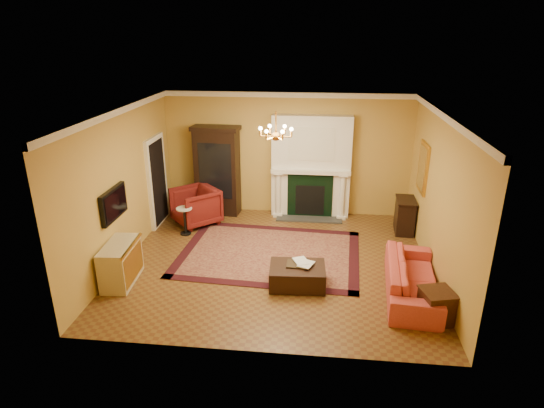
# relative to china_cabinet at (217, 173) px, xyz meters

# --- Properties ---
(floor) EXTENTS (6.00, 5.50, 0.02)m
(floor) POSITION_rel_china_cabinet_xyz_m (1.70, -2.49, -1.07)
(floor) COLOR brown
(floor) RESTS_ON ground
(ceiling) EXTENTS (6.00, 5.50, 0.02)m
(ceiling) POSITION_rel_china_cabinet_xyz_m (1.70, -2.49, 1.95)
(ceiling) COLOR silver
(ceiling) RESTS_ON wall_back
(wall_back) EXTENTS (6.00, 0.02, 3.00)m
(wall_back) POSITION_rel_china_cabinet_xyz_m (1.70, 0.27, 0.44)
(wall_back) COLOR #B99542
(wall_back) RESTS_ON floor
(wall_front) EXTENTS (6.00, 0.02, 3.00)m
(wall_front) POSITION_rel_china_cabinet_xyz_m (1.70, -5.25, 0.44)
(wall_front) COLOR #B99542
(wall_front) RESTS_ON floor
(wall_left) EXTENTS (0.02, 5.50, 3.00)m
(wall_left) POSITION_rel_china_cabinet_xyz_m (-1.31, -2.49, 0.44)
(wall_left) COLOR #B99542
(wall_left) RESTS_ON floor
(wall_right) EXTENTS (0.02, 5.50, 3.00)m
(wall_right) POSITION_rel_china_cabinet_xyz_m (4.71, -2.49, 0.44)
(wall_right) COLOR #B99542
(wall_right) RESTS_ON floor
(fireplace) EXTENTS (1.90, 0.70, 2.50)m
(fireplace) POSITION_rel_china_cabinet_xyz_m (2.30, 0.08, 0.14)
(fireplace) COLOR white
(fireplace) RESTS_ON wall_back
(crown_molding) EXTENTS (6.00, 5.50, 0.12)m
(crown_molding) POSITION_rel_china_cabinet_xyz_m (1.70, -1.53, 1.88)
(crown_molding) COLOR white
(crown_molding) RESTS_ON ceiling
(doorway) EXTENTS (0.08, 1.05, 2.10)m
(doorway) POSITION_rel_china_cabinet_xyz_m (-1.26, -0.79, -0.01)
(doorway) COLOR white
(doorway) RESTS_ON wall_left
(tv_panel) EXTENTS (0.09, 0.95, 0.58)m
(tv_panel) POSITION_rel_china_cabinet_xyz_m (-1.25, -3.09, 0.29)
(tv_panel) COLOR black
(tv_panel) RESTS_ON wall_left
(gilt_mirror) EXTENTS (0.06, 0.76, 1.05)m
(gilt_mirror) POSITION_rel_china_cabinet_xyz_m (4.67, -1.09, 0.59)
(gilt_mirror) COLOR gold
(gilt_mirror) RESTS_ON wall_right
(chandelier) EXTENTS (0.63, 0.55, 0.53)m
(chandelier) POSITION_rel_china_cabinet_xyz_m (1.70, -2.49, 1.55)
(chandelier) COLOR #C88737
(chandelier) RESTS_ON ceiling
(oriental_rug) EXTENTS (3.83, 2.97, 0.01)m
(oriental_rug) POSITION_rel_china_cabinet_xyz_m (1.54, -2.15, -1.05)
(oriental_rug) COLOR #410E15
(oriental_rug) RESTS_ON floor
(china_cabinet) EXTENTS (1.09, 0.57, 2.11)m
(china_cabinet) POSITION_rel_china_cabinet_xyz_m (0.00, 0.00, 0.00)
(china_cabinet) COLOR black
(china_cabinet) RESTS_ON floor
(wingback_armchair) EXTENTS (1.29, 1.29, 0.97)m
(wingback_armchair) POSITION_rel_china_cabinet_xyz_m (-0.38, -0.76, -0.57)
(wingback_armchair) COLOR maroon
(wingback_armchair) RESTS_ON floor
(pedestal_table) EXTENTS (0.36, 0.36, 0.64)m
(pedestal_table) POSITION_rel_china_cabinet_xyz_m (-0.47, -1.39, -0.69)
(pedestal_table) COLOR black
(pedestal_table) RESTS_ON floor
(commode) EXTENTS (0.54, 1.04, 0.76)m
(commode) POSITION_rel_china_cabinet_xyz_m (-1.03, -3.55, -0.68)
(commode) COLOR beige
(commode) RESTS_ON floor
(coral_sofa) EXTENTS (0.83, 2.21, 0.84)m
(coral_sofa) POSITION_rel_china_cabinet_xyz_m (4.18, -3.42, -0.64)
(coral_sofa) COLOR #C9433F
(coral_sofa) RESTS_ON floor
(end_table) EXTENTS (0.55, 0.55, 0.52)m
(end_table) POSITION_rel_china_cabinet_xyz_m (4.42, -4.20, -0.80)
(end_table) COLOR #3D1E10
(end_table) RESTS_ON floor
(console_table) EXTENTS (0.43, 0.71, 0.76)m
(console_table) POSITION_rel_china_cabinet_xyz_m (4.48, -0.72, -0.68)
(console_table) COLOR black
(console_table) RESTS_ON floor
(leather_ottoman) EXTENTS (1.03, 0.77, 0.37)m
(leather_ottoman) POSITION_rel_china_cabinet_xyz_m (2.18, -3.35, -0.86)
(leather_ottoman) COLOR black
(leather_ottoman) RESTS_ON oriental_rug
(ottoman_tray) EXTENTS (0.41, 0.32, 0.03)m
(ottoman_tray) POSITION_rel_china_cabinet_xyz_m (2.19, -3.28, -0.66)
(ottoman_tray) COLOR black
(ottoman_tray) RESTS_ON leather_ottoman
(book_a) EXTENTS (0.23, 0.13, 0.32)m
(book_a) POSITION_rel_china_cabinet_xyz_m (2.13, -3.27, -0.48)
(book_a) COLOR gray
(book_a) RESTS_ON ottoman_tray
(book_b) EXTENTS (0.22, 0.11, 0.32)m
(book_b) POSITION_rel_china_cabinet_xyz_m (2.23, -3.27, -0.49)
(book_b) COLOR gray
(book_b) RESTS_ON ottoman_tray
(topiary_left) EXTENTS (0.15, 0.15, 0.40)m
(topiary_left) POSITION_rel_china_cabinet_xyz_m (1.78, 0.04, 0.39)
(topiary_left) COLOR gray
(topiary_left) RESTS_ON fireplace
(topiary_right) EXTENTS (0.16, 0.16, 0.42)m
(topiary_right) POSITION_rel_china_cabinet_xyz_m (2.93, 0.04, 0.40)
(topiary_right) COLOR gray
(topiary_right) RESTS_ON fireplace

